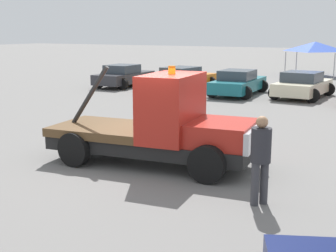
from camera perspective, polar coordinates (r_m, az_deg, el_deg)
The scene contains 8 objects.
ground_plane at distance 12.20m, azimuth -2.07°, elevation -4.61°, with size 160.00×160.00×0.00m, color slate.
tow_truck at distance 11.83m, azimuth -0.62°, elevation -0.24°, with size 5.53×2.51×2.55m.
person_near_truck at distance 9.32m, azimuth 11.24°, elevation -3.38°, with size 0.40×0.40×1.79m.
parked_car_charcoal at distance 28.75m, azimuth -5.41°, elevation 6.10°, with size 2.41×4.36×1.34m.
parked_car_orange at distance 26.89m, azimuth 1.79°, elevation 5.76°, with size 2.79×5.02×1.34m.
parked_car_teal at distance 25.14m, azimuth 8.53°, elevation 5.22°, with size 2.53×4.69×1.34m.
parked_car_cream at distance 24.82m, azimuth 16.08°, elevation 4.81°, with size 2.75×4.40×1.34m.
canopy_tent_blue at distance 36.78m, azimuth 17.50°, elevation 9.23°, with size 3.51×3.51×2.55m.
Camera 1 is at (5.94, -10.09, 3.42)m, focal length 50.00 mm.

